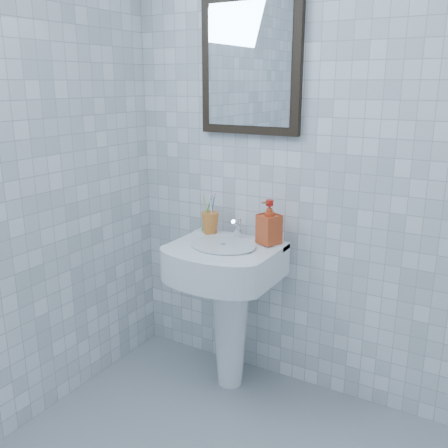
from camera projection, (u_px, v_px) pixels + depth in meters
The scene contains 6 objects.
wall_back at pixel (347, 137), 2.14m from camera, with size 2.20×0.02×2.50m, color white.
washbasin at pixel (228, 291), 2.39m from camera, with size 0.49×0.36×0.76m.
faucet at pixel (238, 230), 2.39m from camera, with size 0.04×0.09×0.10m.
toothbrush_cup at pixel (210, 223), 2.46m from camera, with size 0.09×0.09×0.10m, color orange, non-canonical shape.
soap_dispenser at pixel (269, 222), 2.29m from camera, with size 0.09×0.09×0.20m, color red.
wall_mirror at pixel (250, 65), 2.27m from camera, with size 0.50×0.04×0.62m.
Camera 1 is at (0.63, -0.94, 1.48)m, focal length 40.00 mm.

